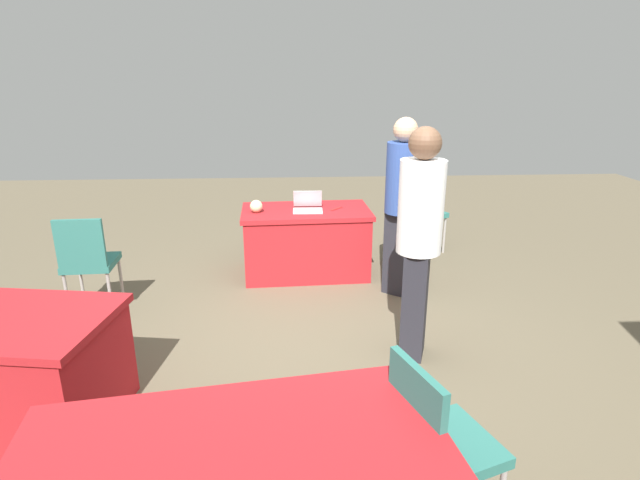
{
  "coord_description": "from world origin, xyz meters",
  "views": [
    {
      "loc": [
        0.27,
        3.82,
        2.17
      ],
      "look_at": [
        0.05,
        -0.02,
        0.9
      ],
      "focal_mm": 28.14,
      "sensor_mm": 36.0,
      "label": 1
    }
  ],
  "objects_px": {
    "person_attendee_standing": "(402,199)",
    "scissors_red": "(336,209)",
    "chair_by_pillar": "(420,209)",
    "laptop_silver": "(308,207)",
    "chair_tucked_right": "(436,437)",
    "person_presenter": "(419,234)",
    "chair_tucked_left": "(88,258)",
    "yarn_ball": "(256,206)",
    "table_foreground": "(306,241)"
  },
  "relations": [
    {
      "from": "person_attendee_standing",
      "to": "chair_tucked_left",
      "type": "bearing_deg",
      "value": -135.79
    },
    {
      "from": "laptop_silver",
      "to": "scissors_red",
      "type": "relative_size",
      "value": 1.81
    },
    {
      "from": "chair_tucked_left",
      "to": "scissors_red",
      "type": "bearing_deg",
      "value": 18.15
    },
    {
      "from": "chair_tucked_left",
      "to": "laptop_silver",
      "type": "xyz_separation_m",
      "value": [
        -2.07,
        -0.87,
        0.23
      ]
    },
    {
      "from": "chair_tucked_right",
      "to": "chair_by_pillar",
      "type": "height_order",
      "value": "chair_by_pillar"
    },
    {
      "from": "person_attendee_standing",
      "to": "laptop_silver",
      "type": "distance_m",
      "value": 1.1
    },
    {
      "from": "scissors_red",
      "to": "yarn_ball",
      "type": "bearing_deg",
      "value": -41.78
    },
    {
      "from": "chair_tucked_left",
      "to": "yarn_ball",
      "type": "height_order",
      "value": "chair_tucked_left"
    },
    {
      "from": "laptop_silver",
      "to": "scissors_red",
      "type": "height_order",
      "value": "laptop_silver"
    },
    {
      "from": "chair_tucked_left",
      "to": "yarn_ball",
      "type": "bearing_deg",
      "value": 25.75
    },
    {
      "from": "chair_by_pillar",
      "to": "scissors_red",
      "type": "height_order",
      "value": "chair_by_pillar"
    },
    {
      "from": "chair_by_pillar",
      "to": "laptop_silver",
      "type": "height_order",
      "value": "chair_by_pillar"
    },
    {
      "from": "chair_by_pillar",
      "to": "chair_tucked_right",
      "type": "bearing_deg",
      "value": -41.43
    },
    {
      "from": "chair_by_pillar",
      "to": "laptop_silver",
      "type": "relative_size",
      "value": 3.0
    },
    {
      "from": "chair_by_pillar",
      "to": "scissors_red",
      "type": "xyz_separation_m",
      "value": [
        1.11,
        0.62,
        0.19
      ]
    },
    {
      "from": "scissors_red",
      "to": "table_foreground",
      "type": "bearing_deg",
      "value": -47.92
    },
    {
      "from": "chair_tucked_right",
      "to": "person_attendee_standing",
      "type": "bearing_deg",
      "value": 152.08
    },
    {
      "from": "chair_by_pillar",
      "to": "person_presenter",
      "type": "distance_m",
      "value": 2.56
    },
    {
      "from": "person_attendee_standing",
      "to": "table_foreground",
      "type": "bearing_deg",
      "value": -174.85
    },
    {
      "from": "person_attendee_standing",
      "to": "chair_by_pillar",
      "type": "bearing_deg",
      "value": 105.55
    },
    {
      "from": "person_attendee_standing",
      "to": "person_presenter",
      "type": "bearing_deg",
      "value": -57.85
    },
    {
      "from": "chair_by_pillar",
      "to": "chair_tucked_left",
      "type": "bearing_deg",
      "value": -94.64
    },
    {
      "from": "chair_by_pillar",
      "to": "person_attendee_standing",
      "type": "height_order",
      "value": "person_attendee_standing"
    },
    {
      "from": "table_foreground",
      "to": "chair_by_pillar",
      "type": "relative_size",
      "value": 1.48
    },
    {
      "from": "person_presenter",
      "to": "yarn_ball",
      "type": "relative_size",
      "value": 13.39
    },
    {
      "from": "person_presenter",
      "to": "laptop_silver",
      "type": "distance_m",
      "value": 1.95
    },
    {
      "from": "table_foreground",
      "to": "yarn_ball",
      "type": "relative_size",
      "value": 10.61
    },
    {
      "from": "table_foreground",
      "to": "chair_by_pillar",
      "type": "xyz_separation_m",
      "value": [
        -1.45,
        -0.62,
        0.19
      ]
    },
    {
      "from": "chair_tucked_right",
      "to": "chair_by_pillar",
      "type": "xyz_separation_m",
      "value": [
        -0.94,
        -4.06,
        0.03
      ]
    },
    {
      "from": "scissors_red",
      "to": "laptop_silver",
      "type": "bearing_deg",
      "value": -40.01
    },
    {
      "from": "person_attendee_standing",
      "to": "scissors_red",
      "type": "xyz_separation_m",
      "value": [
        0.6,
        -0.61,
        -0.25
      ]
    },
    {
      "from": "table_foreground",
      "to": "scissors_red",
      "type": "height_order",
      "value": "scissors_red"
    },
    {
      "from": "chair_by_pillar",
      "to": "yarn_ball",
      "type": "xyz_separation_m",
      "value": [
        1.99,
        0.71,
        0.25
      ]
    },
    {
      "from": "table_foreground",
      "to": "laptop_silver",
      "type": "height_order",
      "value": "laptop_silver"
    },
    {
      "from": "chair_by_pillar",
      "to": "yarn_ball",
      "type": "height_order",
      "value": "chair_by_pillar"
    },
    {
      "from": "chair_tucked_right",
      "to": "scissors_red",
      "type": "relative_size",
      "value": 5.24
    },
    {
      "from": "table_foreground",
      "to": "scissors_red",
      "type": "bearing_deg",
      "value": 179.97
    },
    {
      "from": "table_foreground",
      "to": "person_attendee_standing",
      "type": "distance_m",
      "value": 1.28
    },
    {
      "from": "scissors_red",
      "to": "person_attendee_standing",
      "type": "bearing_deg",
      "value": 86.48
    },
    {
      "from": "table_foreground",
      "to": "chair_tucked_right",
      "type": "xyz_separation_m",
      "value": [
        -0.51,
        3.44,
        0.16
      ]
    },
    {
      "from": "chair_tucked_left",
      "to": "person_attendee_standing",
      "type": "bearing_deg",
      "value": 3.01
    },
    {
      "from": "yarn_ball",
      "to": "scissors_red",
      "type": "xyz_separation_m",
      "value": [
        -0.88,
        -0.09,
        -0.06
      ]
    },
    {
      "from": "laptop_silver",
      "to": "person_attendee_standing",
      "type": "bearing_deg",
      "value": 149.88
    },
    {
      "from": "chair_by_pillar",
      "to": "person_presenter",
      "type": "height_order",
      "value": "person_presenter"
    },
    {
      "from": "laptop_silver",
      "to": "yarn_ball",
      "type": "height_order",
      "value": "laptop_silver"
    },
    {
      "from": "table_foreground",
      "to": "chair_tucked_left",
      "type": "height_order",
      "value": "chair_tucked_left"
    },
    {
      "from": "table_foreground",
      "to": "chair_tucked_right",
      "type": "distance_m",
      "value": 3.48
    },
    {
      "from": "chair_tucked_right",
      "to": "person_presenter",
      "type": "relative_size",
      "value": 0.52
    },
    {
      "from": "chair_by_pillar",
      "to": "table_foreground",
      "type": "bearing_deg",
      "value": -95.21
    },
    {
      "from": "chair_tucked_right",
      "to": "chair_by_pillar",
      "type": "bearing_deg",
      "value": 147.57
    }
  ]
}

